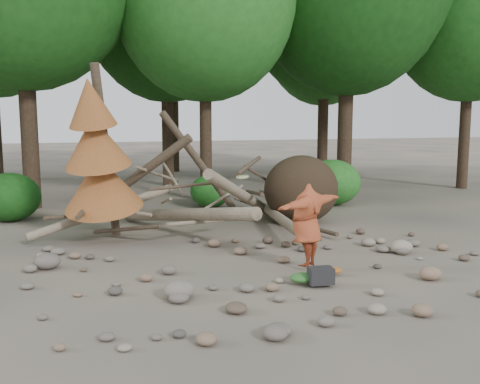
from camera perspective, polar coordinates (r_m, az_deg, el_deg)
name	(u,v)px	position (r m, az deg, el deg)	size (l,w,h in m)	color
ground	(270,270)	(10.89, 3.27, -8.32)	(120.00, 120.00, 0.00)	#514C44
deadfall_pile	(283,192)	(15.28, 4.66, 0.02)	(8.55, 5.24, 3.30)	#332619
dead_conifer	(98,157)	(13.17, -14.91, 3.59)	(2.06, 2.16, 4.35)	#4C3F30
bush_left	(9,197)	(17.19, -23.38, -0.50)	(1.80, 1.80, 1.44)	#174D14
bush_mid	(211,191)	(18.31, -3.16, 0.11)	(1.40, 1.40, 1.12)	#1F611C
bush_right	(332,182)	(19.04, 9.79, 1.04)	(2.00, 2.00, 1.60)	#287324
frisbee_thrower	(307,225)	(10.78, 7.15, -3.52)	(2.46, 1.54, 1.87)	#9B4023
backpack	(321,279)	(9.92, 8.60, -9.14)	(0.44, 0.30, 0.30)	black
cloth_green	(302,280)	(10.00, 6.63, -9.33)	(0.46, 0.38, 0.17)	#2A5E25
cloth_orange	(334,273)	(10.65, 10.00, -8.49)	(0.32, 0.26, 0.11)	#9D551B
boulder_front_left	(179,290)	(9.24, -6.50, -10.31)	(0.54, 0.48, 0.32)	slate
boulder_front_right	(430,273)	(10.83, 19.63, -8.17)	(0.43, 0.39, 0.26)	#866854
boulder_mid_right	(401,247)	(12.68, 16.84, -5.60)	(0.51, 0.46, 0.31)	gray
boulder_mid_left	(47,261)	(11.60, -19.88, -6.95)	(0.54, 0.49, 0.32)	#625952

